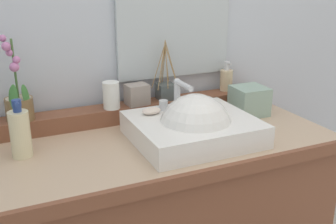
{
  "coord_description": "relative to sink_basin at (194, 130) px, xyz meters",
  "views": [
    {
      "loc": [
        -0.49,
        -1.22,
        1.38
      ],
      "look_at": [
        0.05,
        -0.02,
        0.92
      ],
      "focal_mm": 43.48,
      "sensor_mm": 36.0,
      "label": 1
    }
  ],
  "objects": [
    {
      "name": "trinket_box",
      "position": [
        -0.1,
        0.28,
        0.06
      ],
      "size": [
        0.09,
        0.08,
        0.08
      ],
      "primitive_type": "cube",
      "rotation": [
        0.0,
        0.0,
        0.11
      ],
      "color": "gray",
      "rests_on": "back_ledge"
    },
    {
      "name": "mirror",
      "position": [
        0.09,
        0.35,
        0.36
      ],
      "size": [
        0.49,
        0.02,
        0.52
      ],
      "primitive_type": "cube",
      "color": "silver"
    },
    {
      "name": "reed_diffuser",
      "position": [
        0.02,
        0.3,
        0.06
      ],
      "size": [
        0.12,
        0.08,
        0.24
      ],
      "color": "#495352",
      "rests_on": "back_ledge"
    },
    {
      "name": "lotion_bottle",
      "position": [
        -0.56,
        0.11,
        0.04
      ],
      "size": [
        0.06,
        0.07,
        0.19
      ],
      "color": "beige",
      "rests_on": "vanity_cabinet"
    },
    {
      "name": "sink_basin",
      "position": [
        0.0,
        0.0,
        0.0
      ],
      "size": [
        0.41,
        0.37,
        0.28
      ],
      "color": "white",
      "rests_on": "vanity_cabinet"
    },
    {
      "name": "soap_dispenser",
      "position": [
        0.32,
        0.31,
        0.07
      ],
      "size": [
        0.05,
        0.06,
        0.13
      ],
      "color": "beige",
      "rests_on": "back_ledge"
    },
    {
      "name": "soap_bar",
      "position": [
        -0.11,
        0.11,
        0.05
      ],
      "size": [
        0.07,
        0.04,
        0.02
      ],
      "primitive_type": "ellipsoid",
      "color": "beige",
      "rests_on": "sink_basin"
    },
    {
      "name": "back_ledge",
      "position": [
        -0.13,
        0.3,
        -0.01
      ],
      "size": [
        1.19,
        0.1,
        0.06
      ],
      "primitive_type": "cube",
      "color": "brown",
      "rests_on": "vanity_cabinet"
    },
    {
      "name": "tumbler_cup",
      "position": [
        -0.21,
        0.28,
        0.07
      ],
      "size": [
        0.06,
        0.06,
        0.1
      ],
      "primitive_type": "cylinder",
      "color": "white",
      "rests_on": "back_ledge"
    },
    {
      "name": "tissue_box",
      "position": [
        0.33,
        0.15,
        0.02
      ],
      "size": [
        0.13,
        0.13,
        0.12
      ],
      "primitive_type": "cube",
      "rotation": [
        0.0,
        0.0,
        -0.03
      ],
      "color": "#8FAD9D",
      "rests_on": "vanity_cabinet"
    },
    {
      "name": "potted_plant",
      "position": [
        -0.54,
        0.28,
        0.09
      ],
      "size": [
        0.1,
        0.11,
        0.3
      ],
      "color": "brown",
      "rests_on": "back_ledge"
    }
  ]
}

